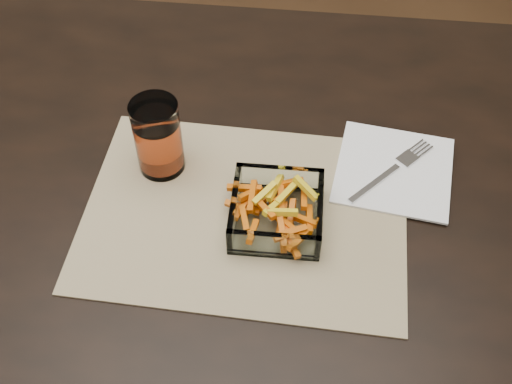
# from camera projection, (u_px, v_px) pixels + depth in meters

# --- Properties ---
(dining_table) EXTENTS (1.60, 0.90, 0.75)m
(dining_table) POSITION_uv_depth(u_px,v_px,m) (195.00, 222.00, 1.00)
(dining_table) COLOR black
(dining_table) RESTS_ON ground
(placemat) EXTENTS (0.46, 0.34, 0.00)m
(placemat) POSITION_uv_depth(u_px,v_px,m) (245.00, 213.00, 0.90)
(placemat) COLOR #9D8D67
(placemat) RESTS_ON dining_table
(glass_bowl) EXTENTS (0.12, 0.12, 0.05)m
(glass_bowl) POSITION_uv_depth(u_px,v_px,m) (277.00, 213.00, 0.88)
(glass_bowl) COLOR white
(glass_bowl) RESTS_ON placemat
(tumbler) EXTENTS (0.07, 0.07, 0.12)m
(tumbler) POSITION_uv_depth(u_px,v_px,m) (158.00, 139.00, 0.92)
(tumbler) COLOR white
(tumbler) RESTS_ON placemat
(napkin) EXTENTS (0.19, 0.19, 0.00)m
(napkin) POSITION_uv_depth(u_px,v_px,m) (394.00, 170.00, 0.95)
(napkin) COLOR white
(napkin) RESTS_ON placemat
(fork) EXTENTS (0.13, 0.14, 0.00)m
(fork) POSITION_uv_depth(u_px,v_px,m) (393.00, 169.00, 0.95)
(fork) COLOR silver
(fork) RESTS_ON napkin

